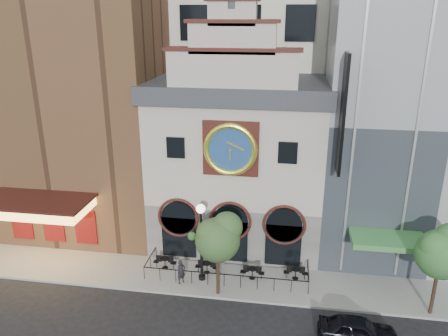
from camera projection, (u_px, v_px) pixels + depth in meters
name	position (u px, v px, depth m)	size (l,w,h in m)	color
ground	(221.00, 300.00, 26.86)	(120.00, 120.00, 0.00)	black
sidewalk	(227.00, 276.00, 29.17)	(44.00, 5.00, 0.15)	gray
clock_building	(238.00, 158.00, 31.93)	(12.60, 8.78, 18.65)	#605E5B
theater_building	(76.00, 69.00, 33.86)	(14.00, 15.60, 25.00)	brown
retail_building	(424.00, 111.00, 30.90)	(14.00, 14.40, 20.00)	gray
cafe_railing	(227.00, 269.00, 28.99)	(10.60, 2.60, 0.90)	black
bistro_0	(165.00, 262.00, 29.82)	(1.58, 0.68, 0.90)	black
bistro_1	(207.00, 267.00, 29.26)	(1.58, 0.68, 0.90)	black
bistro_2	(252.00, 272.00, 28.63)	(1.58, 0.68, 0.90)	black
bistro_3	(296.00, 273.00, 28.59)	(1.58, 0.68, 0.90)	black
car_right	(357.00, 330.00, 23.25)	(1.67, 4.16, 1.42)	black
pedestrian	(181.00, 272.00, 28.04)	(0.59, 0.39, 1.63)	black
lamppost	(201.00, 234.00, 27.61)	(1.70, 0.76, 5.37)	black
tree_left	(219.00, 236.00, 25.96)	(2.81, 2.71, 5.42)	#382619
tree_right	(442.00, 250.00, 24.13)	(2.91, 2.80, 5.61)	#382619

